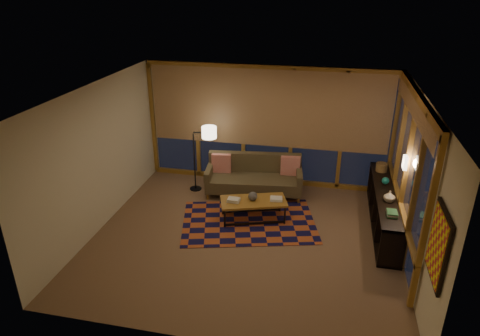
% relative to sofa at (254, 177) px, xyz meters
% --- Properties ---
extents(floor, '(5.50, 5.00, 0.01)m').
position_rel_sofa_xyz_m(floor, '(0.16, -1.75, -0.42)').
color(floor, brown).
rests_on(floor, ground).
extents(ceiling, '(5.50, 5.00, 0.01)m').
position_rel_sofa_xyz_m(ceiling, '(0.16, -1.75, 2.28)').
color(ceiling, '#EEE1C6').
rests_on(ceiling, walls).
extents(walls, '(5.51, 5.01, 2.70)m').
position_rel_sofa_xyz_m(walls, '(0.16, -1.75, 0.93)').
color(walls, beige).
rests_on(walls, floor).
extents(window_wall_back, '(5.30, 0.16, 2.60)m').
position_rel_sofa_xyz_m(window_wall_back, '(0.16, 0.68, 0.93)').
color(window_wall_back, olive).
rests_on(window_wall_back, walls).
extents(window_wall_right, '(0.16, 3.70, 2.60)m').
position_rel_sofa_xyz_m(window_wall_right, '(2.84, -1.15, 0.93)').
color(window_wall_right, olive).
rests_on(window_wall_right, walls).
extents(wall_art, '(0.06, 0.74, 0.94)m').
position_rel_sofa_xyz_m(wall_art, '(2.87, -3.60, 1.03)').
color(wall_art, red).
rests_on(wall_art, walls).
extents(wall_sconce, '(0.12, 0.18, 0.22)m').
position_rel_sofa_xyz_m(wall_sconce, '(2.78, -1.30, 1.13)').
color(wall_sconce, '#FFEEC9').
rests_on(wall_sconce, walls).
extents(sofa, '(2.13, 1.07, 0.84)m').
position_rel_sofa_xyz_m(sofa, '(0.00, 0.00, 0.00)').
color(sofa, brown).
rests_on(sofa, floor).
extents(pillow_left, '(0.44, 0.20, 0.42)m').
position_rel_sofa_xyz_m(pillow_left, '(-0.75, 0.10, 0.21)').
color(pillow_left, red).
rests_on(pillow_left, sofa).
extents(pillow_right, '(0.43, 0.16, 0.42)m').
position_rel_sofa_xyz_m(pillow_right, '(0.75, 0.27, 0.21)').
color(pillow_right, red).
rests_on(pillow_right, sofa).
extents(area_rug, '(2.89, 2.29, 0.01)m').
position_rel_sofa_xyz_m(area_rug, '(0.12, -1.19, -0.41)').
color(area_rug, '#AF4F25').
rests_on(area_rug, floor).
extents(coffee_table, '(1.38, 0.94, 0.42)m').
position_rel_sofa_xyz_m(coffee_table, '(0.19, -1.07, -0.21)').
color(coffee_table, olive).
rests_on(coffee_table, floor).
extents(book_stack_a, '(0.25, 0.20, 0.07)m').
position_rel_sofa_xyz_m(book_stack_a, '(-0.18, -1.19, 0.04)').
color(book_stack_a, silver).
rests_on(book_stack_a, coffee_table).
extents(book_stack_b, '(0.27, 0.22, 0.05)m').
position_rel_sofa_xyz_m(book_stack_b, '(0.62, -0.95, 0.03)').
color(book_stack_b, silver).
rests_on(book_stack_b, coffee_table).
extents(ceramic_pot, '(0.24, 0.24, 0.18)m').
position_rel_sofa_xyz_m(ceramic_pot, '(0.17, -1.06, 0.09)').
color(ceramic_pot, '#252429').
rests_on(ceramic_pot, coffee_table).
extents(floor_lamp, '(0.56, 0.44, 1.48)m').
position_rel_sofa_xyz_m(floor_lamp, '(-1.32, -0.04, 0.32)').
color(floor_lamp, black).
rests_on(floor_lamp, floor).
extents(bookshelf, '(0.40, 2.83, 0.71)m').
position_rel_sofa_xyz_m(bookshelf, '(2.65, -0.75, -0.06)').
color(bookshelf, black).
rests_on(bookshelf, floor).
extents(basket, '(0.28, 0.28, 0.17)m').
position_rel_sofa_xyz_m(basket, '(2.63, 0.22, 0.38)').
color(basket, '#A87C45').
rests_on(basket, bookshelf).
extents(teal_bowl, '(0.15, 0.15, 0.14)m').
position_rel_sofa_xyz_m(teal_bowl, '(2.65, -0.40, 0.36)').
color(teal_bowl, '#177769').
rests_on(teal_bowl, bookshelf).
extents(vase, '(0.26, 0.26, 0.21)m').
position_rel_sofa_xyz_m(vase, '(2.65, -1.12, 0.39)').
color(vase, '#BEAF8D').
rests_on(vase, bookshelf).
extents(shelf_book_stack, '(0.23, 0.29, 0.07)m').
position_rel_sofa_xyz_m(shelf_book_stack, '(2.65, -1.62, 0.33)').
color(shelf_book_stack, silver).
rests_on(shelf_book_stack, bookshelf).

